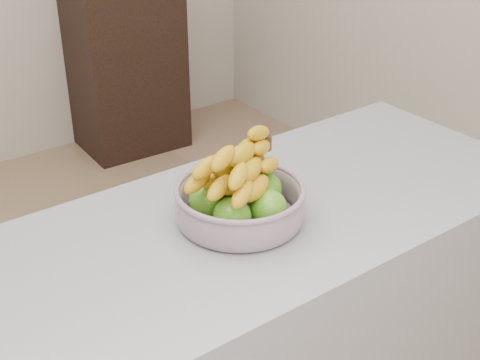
% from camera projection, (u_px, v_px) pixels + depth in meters
% --- Properties ---
extents(cabinet, '(0.58, 0.47, 1.00)m').
position_uv_depth(cabinet, '(126.00, 61.00, 3.69)').
color(cabinet, black).
rests_on(cabinet, ground).
extents(fruit_bowl, '(0.28, 0.28, 0.18)m').
position_uv_depth(fruit_bowl, '(240.00, 198.00, 1.44)').
color(fruit_bowl, '#A8BBCA').
rests_on(fruit_bowl, counter).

